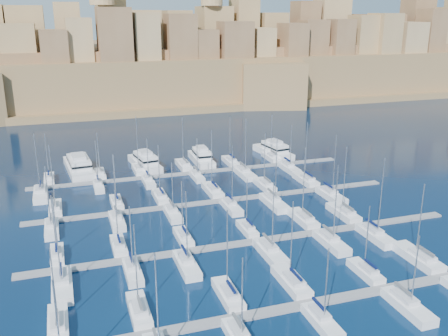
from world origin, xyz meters
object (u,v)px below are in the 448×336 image
object	(u,v)px
motor_yacht_b	(145,162)
motor_yacht_d	(274,150)
motor_yacht_c	(202,157)
sailboat_2	(228,294)
sailboat_4	(366,272)
sailboat_0	(58,325)
motor_yacht_a	(79,166)

from	to	relation	value
motor_yacht_b	motor_yacht_d	distance (m)	38.62
motor_yacht_b	motor_yacht_c	xyz separation A→B (m)	(16.02, -0.73, -0.00)
sailboat_2	sailboat_4	bearing A→B (deg)	-1.15
motor_yacht_c	motor_yacht_d	distance (m)	22.61
sailboat_2	motor_yacht_b	size ratio (longest dim) A/B	0.85
sailboat_0	sailboat_2	bearing A→B (deg)	-0.09
motor_yacht_a	motor_yacht_d	xyz separation A→B (m)	(56.16, -1.84, 0.00)
motor_yacht_a	motor_yacht_b	bearing A→B (deg)	-5.50
motor_yacht_a	motor_yacht_b	xyz separation A→B (m)	(17.54, -1.69, 0.00)
motor_yacht_a	motor_yacht_d	size ratio (longest dim) A/B	1.22
sailboat_2	sailboat_4	distance (m)	23.52
sailboat_2	motor_yacht_d	distance (m)	79.60
sailboat_4	motor_yacht_b	bearing A→B (deg)	108.85
sailboat_4	motor_yacht_b	world-z (taller)	sailboat_4
sailboat_2	motor_yacht_a	distance (m)	74.00
motor_yacht_b	motor_yacht_c	size ratio (longest dim) A/B	1.13
sailboat_4	motor_yacht_d	world-z (taller)	sailboat_4
sailboat_0	motor_yacht_d	distance (m)	93.66
sailboat_0	sailboat_4	xyz separation A→B (m)	(47.81, -0.51, -0.01)
sailboat_0	motor_yacht_c	distance (m)	79.89
motor_yacht_b	motor_yacht_a	bearing A→B (deg)	174.50
sailboat_0	motor_yacht_c	size ratio (longest dim) A/B	0.81
motor_yacht_c	motor_yacht_d	world-z (taller)	same
sailboat_0	sailboat_4	bearing A→B (deg)	-0.61
motor_yacht_a	motor_yacht_b	world-z (taller)	same
sailboat_0	motor_yacht_b	size ratio (longest dim) A/B	0.72
sailboat_2	motor_yacht_c	size ratio (longest dim) A/B	0.97
motor_yacht_a	motor_yacht_c	xyz separation A→B (m)	(33.56, -2.42, 0.00)
sailboat_4	motor_yacht_b	size ratio (longest dim) A/B	0.72
sailboat_4	motor_yacht_d	size ratio (longest dim) A/B	0.74
sailboat_2	motor_yacht_c	distance (m)	71.03
motor_yacht_b	sailboat_2	bearing A→B (deg)	-89.54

